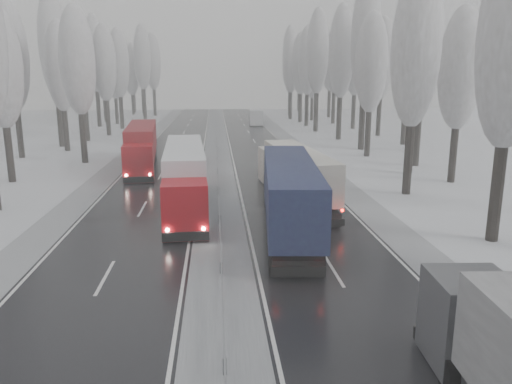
{
  "coord_description": "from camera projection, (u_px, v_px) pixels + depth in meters",
  "views": [
    {
      "loc": [
        -0.15,
        -9.57,
        8.89
      ],
      "look_at": [
        2.18,
        19.12,
        2.2
      ],
      "focal_mm": 35.0,
      "sensor_mm": 36.0,
      "label": 1
    }
  ],
  "objects": [
    {
      "name": "carriageway_right",
      "position": [
        283.0,
        187.0,
        40.85
      ],
      "size": [
        7.5,
        200.0,
        0.03
      ],
      "primitive_type": "cube",
      "color": "black",
      "rests_on": "ground"
    },
    {
      "name": "tree_23",
      "position": [
        412.0,
        77.0,
        59.32
      ],
      "size": [
        3.6,
        3.6,
        13.55
      ],
      "color": "black",
      "rests_on": "ground"
    },
    {
      "name": "tree_39",
      "position": [
        299.0,
        70.0,
        127.85
      ],
      "size": [
        3.6,
        3.6,
        16.19
      ],
      "color": "black",
      "rests_on": "ground"
    },
    {
      "name": "shoulder_right",
      "position": [
        342.0,
        186.0,
        41.24
      ],
      "size": [
        2.4,
        200.0,
        0.04
      ],
      "primitive_type": "cube",
      "color": "#A9ACB1",
      "rests_on": "ground"
    },
    {
      "name": "tree_25",
      "position": [
        409.0,
        47.0,
        63.85
      ],
      "size": [
        3.6,
        3.6,
        19.44
      ],
      "color": "black",
      "rests_on": "ground"
    },
    {
      "name": "truck_blue_box",
      "position": [
        289.0,
        190.0,
        28.81
      ],
      "size": [
        4.01,
        16.81,
        4.28
      ],
      "rotation": [
        0.0,
        0.0,
        -0.08
      ],
      "color": "navy",
      "rests_on": "ground"
    },
    {
      "name": "tree_21",
      "position": [
        424.0,
        43.0,
        48.2
      ],
      "size": [
        3.6,
        3.6,
        18.62
      ],
      "color": "black",
      "rests_on": "ground"
    },
    {
      "name": "truck_red_white",
      "position": [
        185.0,
        173.0,
        34.23
      ],
      "size": [
        3.45,
        16.34,
        4.16
      ],
      "rotation": [
        0.0,
        0.0,
        0.06
      ],
      "color": "#A70911",
      "rests_on": "ground"
    },
    {
      "name": "carriageway_left",
      "position": [
        153.0,
        190.0,
        40.02
      ],
      "size": [
        7.5,
        200.0,
        0.03
      ],
      "primitive_type": "cube",
      "color": "black",
      "rests_on": "ground"
    },
    {
      "name": "tree_31",
      "position": [
        335.0,
        59.0,
        93.58
      ],
      "size": [
        3.6,
        3.6,
        18.58
      ],
      "color": "black",
      "rests_on": "ground"
    },
    {
      "name": "tree_74",
      "position": [
        142.0,
        58.0,
        103.69
      ],
      "size": [
        3.6,
        3.6,
        19.68
      ],
      "color": "black",
      "rests_on": "ground"
    },
    {
      "name": "box_truck_distant",
      "position": [
        256.0,
        117.0,
        93.46
      ],
      "size": [
        2.64,
        7.8,
        2.88
      ],
      "rotation": [
        0.0,
        0.0,
        -0.04
      ],
      "color": "silver",
      "rests_on": "ground"
    },
    {
      "name": "median_slush",
      "position": [
        218.0,
        188.0,
        40.43
      ],
      "size": [
        3.0,
        200.0,
        0.04
      ],
      "primitive_type": "cube",
      "color": "#A9ACB1",
      "rests_on": "ground"
    },
    {
      "name": "tree_62",
      "position": [
        77.0,
        61.0,
        50.32
      ],
      "size": [
        3.6,
        3.6,
        16.04
      ],
      "color": "black",
      "rests_on": "ground"
    },
    {
      "name": "tree_73",
      "position": [
        103.0,
        65.0,
        96.91
      ],
      "size": [
        3.6,
        3.6,
        17.22
      ],
      "color": "black",
      "rests_on": "ground"
    },
    {
      "name": "median_guardrail",
      "position": [
        218.0,
        181.0,
        40.29
      ],
      "size": [
        0.12,
        200.0,
        0.76
      ],
      "color": "slate",
      "rests_on": "ground"
    },
    {
      "name": "tree_70",
      "position": [
        119.0,
        63.0,
        84.41
      ],
      "size": [
        3.6,
        3.6,
        17.09
      ],
      "color": "black",
      "rests_on": "ground"
    },
    {
      "name": "tree_28",
      "position": [
        318.0,
        52.0,
        79.59
      ],
      "size": [
        3.6,
        3.6,
        19.62
      ],
      "color": "black",
      "rests_on": "ground"
    },
    {
      "name": "tree_78",
      "position": [
        141.0,
        60.0,
        119.02
      ],
      "size": [
        3.6,
        3.6,
        19.55
      ],
      "color": "black",
      "rests_on": "ground"
    },
    {
      "name": "truck_cream_box",
      "position": [
        294.0,
        170.0,
        36.04
      ],
      "size": [
        3.85,
        15.19,
        3.86
      ],
      "rotation": [
        0.0,
        0.0,
        0.1
      ],
      "color": "beige",
      "rests_on": "ground"
    },
    {
      "name": "tree_29",
      "position": [
        356.0,
        59.0,
        84.28
      ],
      "size": [
        3.6,
        3.6,
        18.11
      ],
      "color": "black",
      "rests_on": "ground"
    },
    {
      "name": "tree_35",
      "position": [
        330.0,
        63.0,
        108.0
      ],
      "size": [
        3.6,
        3.6,
        18.25
      ],
      "color": "black",
      "rests_on": "ground"
    },
    {
      "name": "tree_68",
      "position": [
        104.0,
        64.0,
        74.67
      ],
      "size": [
        3.6,
        3.6,
        16.65
      ],
      "color": "black",
      "rests_on": "ground"
    },
    {
      "name": "tree_19",
      "position": [
        461.0,
        70.0,
        40.89
      ],
      "size": [
        3.6,
        3.6,
        14.57
      ],
      "color": "black",
      "rests_on": "ground"
    },
    {
      "name": "tree_76",
      "position": [
        153.0,
        62.0,
        113.05
      ],
      "size": [
        3.6,
        3.6,
        18.55
      ],
      "color": "black",
      "rests_on": "ground"
    },
    {
      "name": "tree_38",
      "position": [
        291.0,
        65.0,
        123.49
      ],
      "size": [
        3.6,
        3.6,
        17.97
      ],
      "color": "black",
      "rests_on": "ground"
    },
    {
      "name": "tree_77",
      "position": [
        131.0,
        75.0,
        117.1
      ],
      "size": [
        3.6,
        3.6,
        14.32
      ],
      "color": "black",
      "rests_on": "ground"
    },
    {
      "name": "tree_60",
      "position": [
        0.0,
        68.0,
        40.94
      ],
      "size": [
        3.6,
        3.6,
        14.84
      ],
      "color": "black",
      "rests_on": "ground"
    },
    {
      "name": "tree_24",
      "position": [
        366.0,
        39.0,
        59.27
      ],
      "size": [
        3.6,
        3.6,
        20.49
      ],
      "color": "black",
      "rests_on": "ground"
    },
    {
      "name": "tree_26",
      "position": [
        341.0,
        53.0,
        69.44
      ],
      "size": [
        3.6,
        3.6,
        18.78
      ],
      "color": "black",
      "rests_on": "ground"
    },
    {
      "name": "tree_66",
      "position": [
        82.0,
        69.0,
        68.18
      ],
      "size": [
        3.6,
        3.6,
        15.23
      ],
      "color": "black",
      "rests_on": "ground"
    },
    {
      "name": "tree_72",
      "position": [
        114.0,
        72.0,
        93.56
      ],
      "size": [
        3.6,
        3.6,
        15.11
      ],
      "color": "black",
      "rests_on": "ground"
    },
    {
      "name": "tree_64",
      "position": [
        60.0,
        67.0,
        58.8
      ],
      "size": [
        3.6,
        3.6,
        15.42
      ],
      "color": "black",
      "rests_on": "ground"
    },
    {
      "name": "tree_20",
      "position": [
        416.0,
        62.0,
        44.57
      ],
      "size": [
        3.6,
        3.6,
        15.71
      ],
      "color": "black",
      "rests_on": "ground"
    },
    {
      "name": "tree_33",
      "position": [
        313.0,
        74.0,
        101.27
      ],
      "size": [
        3.6,
        3.6,
        14.33
      ],
      "color": "black",
      "rests_on": "ground"
    },
    {
      "name": "tree_27",
      "position": [
        382.0,
        59.0,
        74.05
      ],
      "size": [
        3.6,
        3.6,
        17.62
      ],
      "color": "black",
      "rests_on": "ground"
    },
    {
      "name": "tree_36",
      "position": [
        290.0,
        58.0,
        112.77
      ],
      "size": [
        3.6,
        3.6,
        20.23
      ],
      "color": "black",
      "rests_on": "ground"
    },
    {
      "name": "tree_18",
      "position": [
        416.0,
        51.0,
        36.28
      ],
      "size": [
        3.6,
        3.6,
        16.58
      ],
      "color": "black",
      "rests_on": "ground"
    },
    {
      "name": "tree_30",
      "position": [
        308.0,
        61.0,
        89.33
      ],
      "size": [
        3.6,
        3.6,
        17.86
      ],
      "color": "black",
      "rests_on": "ground"
    },
    {
      "name": "tree_75",
      "position": [
        102.0,
        61.0,
        107.01
      ],
      "size": [
        3.6,
        3.6,
        18.6
      ],
      "color": "black",
      "rests_on": "ground"
    },
    {
      "name": "shoulder_left",
      "position": [
        90.0,
        191.0,
        39.63
      ],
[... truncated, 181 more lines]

